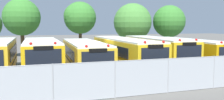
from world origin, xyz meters
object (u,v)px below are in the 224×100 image
object	(u,v)px
school_bus_1	(42,55)
tree_1	(21,16)
school_bus_4	(156,51)
traffic_cone	(111,87)
tree_4	(168,22)
school_bus_3	(123,52)
school_bus_5	(186,50)
school_bus_2	(84,54)
tree_3	(132,23)
tree_2	(79,17)

from	to	relation	value
school_bus_1	tree_1	bearing A→B (deg)	-80.10
school_bus_4	tree_1	xyz separation A→B (m)	(-11.87, 10.77, 3.34)
traffic_cone	tree_1	bearing A→B (deg)	107.49
tree_4	traffic_cone	distance (m)	22.94
school_bus_3	school_bus_5	xyz separation A→B (m)	(6.67, 0.47, -0.10)
school_bus_2	tree_1	distance (m)	12.32
tree_3	traffic_cone	xyz separation A→B (m)	(-8.58, -17.62, -3.86)
school_bus_3	tree_2	distance (m)	11.58
school_bus_1	tree_4	world-z (taller)	tree_4
school_bus_5	tree_1	world-z (taller)	tree_1
traffic_cone	school_bus_2	bearing A→B (deg)	91.54
school_bus_5	tree_3	size ratio (longest dim) A/B	1.64
school_bus_5	tree_1	bearing A→B (deg)	-33.16
school_bus_1	school_bus_2	xyz separation A→B (m)	(3.35, 0.11, -0.10)
tree_1	tree_2	world-z (taller)	tree_1
school_bus_3	tree_4	world-z (taller)	tree_4
tree_2	traffic_cone	distance (m)	18.12
school_bus_1	tree_4	size ratio (longest dim) A/B	1.41
tree_1	tree_4	distance (m)	19.71
school_bus_1	tree_2	bearing A→B (deg)	-114.49
school_bus_1	tree_4	distance (m)	21.00
school_bus_1	school_bus_5	size ratio (longest dim) A/B	0.84
school_bus_3	school_bus_2	bearing A→B (deg)	-3.98
school_bus_3	tree_4	xyz separation A→B (m)	(11.03, 10.96, 2.87)
tree_2	tree_3	distance (m)	7.31
traffic_cone	tree_3	bearing A→B (deg)	64.04
school_bus_2	school_bus_4	size ratio (longest dim) A/B	1.04
school_bus_2	school_bus_5	distance (m)	10.05
school_bus_3	tree_1	distance (m)	14.25
school_bus_1	tree_1	distance (m)	11.37
school_bus_5	traffic_cone	size ratio (longest dim) A/B	20.65
tree_1	tree_3	size ratio (longest dim) A/B	1.01
school_bus_4	tree_4	size ratio (longest dim) A/B	1.54
school_bus_5	tree_3	bearing A→B (deg)	-82.26
school_bus_4	school_bus_2	bearing A→B (deg)	-0.13
tree_3	tree_4	xyz separation A→B (m)	(5.65, -0.09, 0.17)
school_bus_2	tree_1	size ratio (longest dim) A/B	1.55
traffic_cone	school_bus_1	bearing A→B (deg)	117.80
school_bus_3	tree_3	xyz separation A→B (m)	(5.39, 11.05, 2.70)
traffic_cone	school_bus_5	bearing A→B (deg)	35.53
school_bus_5	tree_4	bearing A→B (deg)	-111.77
school_bus_5	school_bus_3	bearing A→B (deg)	4.83
tree_2	tree_3	xyz separation A→B (m)	(7.28, 0.11, -0.61)
school_bus_3	school_bus_4	xyz separation A→B (m)	(3.19, 0.04, 0.01)
school_bus_2	school_bus_5	size ratio (longest dim) A/B	0.95
tree_1	school_bus_3	bearing A→B (deg)	-51.25
school_bus_3	tree_1	xyz separation A→B (m)	(-8.67, 10.80, 3.36)
tree_1	tree_2	distance (m)	6.78
school_bus_1	traffic_cone	xyz separation A→B (m)	(3.53, -6.70, -1.15)
tree_1	tree_2	bearing A→B (deg)	1.12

